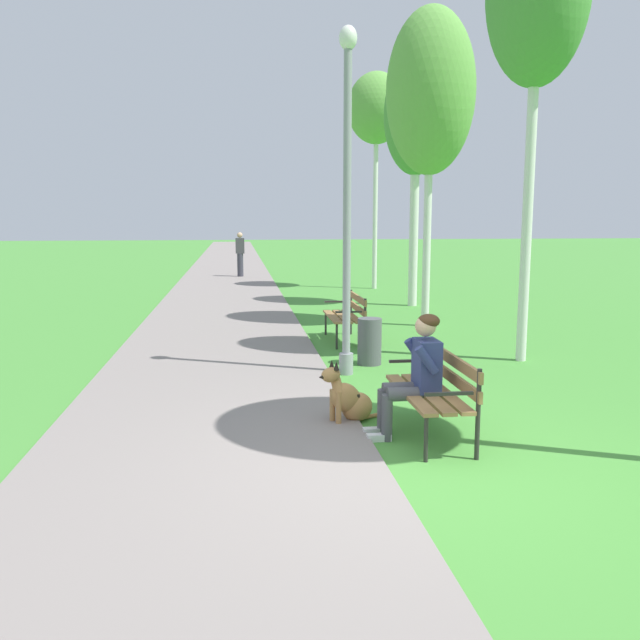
{
  "coord_description": "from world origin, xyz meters",
  "views": [
    {
      "loc": [
        -1.53,
        -5.41,
        2.2
      ],
      "look_at": [
        -0.48,
        2.84,
        0.9
      ],
      "focal_mm": 37.14,
      "sensor_mm": 36.0,
      "label": 1
    }
  ],
  "objects_px": {
    "park_bench_mid": "(348,313)",
    "person_seated_on_near_bench": "(416,371)",
    "lamp_post_near": "(347,201)",
    "litter_bin": "(370,341)",
    "birch_tree_third": "(431,93)",
    "birch_tree_fifth": "(376,110)",
    "dog_shepherd": "(349,399)",
    "birch_tree_fourth": "(416,117)",
    "park_bench_near": "(436,387)",
    "pedestrian_distant": "(240,255)"
  },
  "relations": [
    {
      "from": "park_bench_mid",
      "to": "person_seated_on_near_bench",
      "type": "height_order",
      "value": "person_seated_on_near_bench"
    },
    {
      "from": "lamp_post_near",
      "to": "litter_bin",
      "type": "distance_m",
      "value": 2.19
    },
    {
      "from": "birch_tree_third",
      "to": "birch_tree_fifth",
      "type": "xyz_separation_m",
      "value": [
        0.45,
        7.14,
        0.79
      ]
    },
    {
      "from": "dog_shepherd",
      "to": "litter_bin",
      "type": "height_order",
      "value": "dog_shepherd"
    },
    {
      "from": "lamp_post_near",
      "to": "birch_tree_fourth",
      "type": "height_order",
      "value": "birch_tree_fourth"
    },
    {
      "from": "person_seated_on_near_bench",
      "to": "park_bench_near",
      "type": "bearing_deg",
      "value": -5.72
    },
    {
      "from": "lamp_post_near",
      "to": "birch_tree_fourth",
      "type": "distance_m",
      "value": 7.87
    },
    {
      "from": "park_bench_near",
      "to": "birch_tree_fourth",
      "type": "xyz_separation_m",
      "value": [
        2.4,
        9.77,
        4.05
      ]
    },
    {
      "from": "person_seated_on_near_bench",
      "to": "litter_bin",
      "type": "height_order",
      "value": "person_seated_on_near_bench"
    },
    {
      "from": "birch_tree_fourth",
      "to": "birch_tree_fifth",
      "type": "xyz_separation_m",
      "value": [
        -0.11,
        4.07,
        0.81
      ]
    },
    {
      "from": "park_bench_near",
      "to": "birch_tree_fifth",
      "type": "height_order",
      "value": "birch_tree_fifth"
    },
    {
      "from": "lamp_post_near",
      "to": "birch_tree_fourth",
      "type": "xyz_separation_m",
      "value": [
        2.85,
        7.02,
        2.15
      ]
    },
    {
      "from": "person_seated_on_near_bench",
      "to": "birch_tree_fifth",
      "type": "xyz_separation_m",
      "value": [
        2.49,
        13.83,
        4.69
      ]
    },
    {
      "from": "person_seated_on_near_bench",
      "to": "birch_tree_third",
      "type": "bearing_deg",
      "value": 72.99
    },
    {
      "from": "birch_tree_fourth",
      "to": "birch_tree_fifth",
      "type": "bearing_deg",
      "value": 91.61
    },
    {
      "from": "person_seated_on_near_bench",
      "to": "lamp_post_near",
      "type": "relative_size",
      "value": 0.27
    },
    {
      "from": "birch_tree_fourth",
      "to": "pedestrian_distant",
      "type": "height_order",
      "value": "birch_tree_fourth"
    },
    {
      "from": "dog_shepherd",
      "to": "litter_bin",
      "type": "bearing_deg",
      "value": 74.22
    },
    {
      "from": "dog_shepherd",
      "to": "birch_tree_fifth",
      "type": "bearing_deg",
      "value": 76.98
    },
    {
      "from": "birch_tree_third",
      "to": "park_bench_mid",
      "type": "bearing_deg",
      "value": -141.34
    },
    {
      "from": "lamp_post_near",
      "to": "birch_tree_fifth",
      "type": "distance_m",
      "value": 11.8
    },
    {
      "from": "birch_tree_third",
      "to": "pedestrian_distant",
      "type": "xyz_separation_m",
      "value": [
        -3.65,
        11.51,
        -3.74
      ]
    },
    {
      "from": "park_bench_near",
      "to": "park_bench_mid",
      "type": "relative_size",
      "value": 1.0
    },
    {
      "from": "park_bench_mid",
      "to": "birch_tree_fourth",
      "type": "distance_m",
      "value": 6.56
    },
    {
      "from": "person_seated_on_near_bench",
      "to": "birch_tree_third",
      "type": "distance_m",
      "value": 8.01
    },
    {
      "from": "litter_bin",
      "to": "birch_tree_fifth",
      "type": "bearing_deg",
      "value": 77.73
    },
    {
      "from": "birch_tree_fourth",
      "to": "dog_shepherd",
      "type": "bearing_deg",
      "value": -109.06
    },
    {
      "from": "person_seated_on_near_bench",
      "to": "birch_tree_third",
      "type": "height_order",
      "value": "birch_tree_third"
    },
    {
      "from": "birch_tree_third",
      "to": "pedestrian_distant",
      "type": "relative_size",
      "value": 3.76
    },
    {
      "from": "dog_shepherd",
      "to": "lamp_post_near",
      "type": "height_order",
      "value": "lamp_post_near"
    },
    {
      "from": "person_seated_on_near_bench",
      "to": "litter_bin",
      "type": "distance_m",
      "value": 3.34
    },
    {
      "from": "park_bench_near",
      "to": "dog_shepherd",
      "type": "bearing_deg",
      "value": 145.76
    },
    {
      "from": "park_bench_near",
      "to": "birch_tree_third",
      "type": "relative_size",
      "value": 0.24
    },
    {
      "from": "dog_shepherd",
      "to": "birch_tree_third",
      "type": "bearing_deg",
      "value": 66.91
    },
    {
      "from": "birch_tree_fourth",
      "to": "pedestrian_distant",
      "type": "distance_m",
      "value": 10.14
    },
    {
      "from": "park_bench_mid",
      "to": "lamp_post_near",
      "type": "bearing_deg",
      "value": -100.03
    },
    {
      "from": "park_bench_mid",
      "to": "birch_tree_fourth",
      "type": "xyz_separation_m",
      "value": [
        2.42,
        4.55,
        4.05
      ]
    },
    {
      "from": "birch_tree_fifth",
      "to": "birch_tree_third",
      "type": "bearing_deg",
      "value": -93.58
    },
    {
      "from": "person_seated_on_near_bench",
      "to": "dog_shepherd",
      "type": "bearing_deg",
      "value": 138.45
    },
    {
      "from": "park_bench_near",
      "to": "pedestrian_distant",
      "type": "distance_m",
      "value": 18.31
    },
    {
      "from": "dog_shepherd",
      "to": "birch_tree_fourth",
      "type": "xyz_separation_m",
      "value": [
        3.19,
        9.24,
        4.31
      ]
    },
    {
      "from": "park_bench_near",
      "to": "pedestrian_distant",
      "type": "relative_size",
      "value": 0.91
    },
    {
      "from": "dog_shepherd",
      "to": "birch_tree_fourth",
      "type": "height_order",
      "value": "birch_tree_fourth"
    },
    {
      "from": "pedestrian_distant",
      "to": "person_seated_on_near_bench",
      "type": "bearing_deg",
      "value": -84.95
    },
    {
      "from": "park_bench_mid",
      "to": "pedestrian_distant",
      "type": "bearing_deg",
      "value": 97.87
    },
    {
      "from": "dog_shepherd",
      "to": "birch_tree_fifth",
      "type": "relative_size",
      "value": 0.12
    },
    {
      "from": "lamp_post_near",
      "to": "birch_tree_fifth",
      "type": "relative_size",
      "value": 0.72
    },
    {
      "from": "park_bench_near",
      "to": "birch_tree_fourth",
      "type": "bearing_deg",
      "value": 76.21
    },
    {
      "from": "person_seated_on_near_bench",
      "to": "birch_tree_fifth",
      "type": "bearing_deg",
      "value": 79.78
    },
    {
      "from": "dog_shepherd",
      "to": "pedestrian_distant",
      "type": "relative_size",
      "value": 0.47
    }
  ]
}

